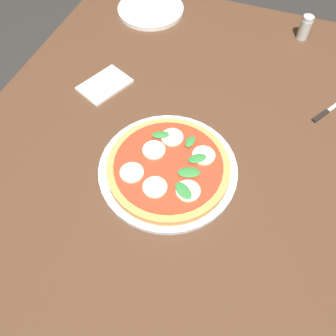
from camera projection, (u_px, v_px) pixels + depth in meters
ground_plane at (171, 250)px, 1.43m from camera, size 6.00×6.00×0.00m
dining_table at (173, 166)px, 0.90m from camera, size 1.26×0.98×0.74m
serving_tray at (168, 169)px, 0.77m from camera, size 0.31×0.31×0.01m
pizza at (168, 167)px, 0.75m from camera, size 0.27×0.27×0.03m
plate_white at (151, 10)px, 1.10m from camera, size 0.21×0.21×0.01m
napkin at (105, 85)px, 0.92m from camera, size 0.16×0.14×0.01m
knife at (328, 111)px, 0.87m from camera, size 0.14×0.09×0.01m
pepper_shaker at (305, 28)px, 1.01m from camera, size 0.03×0.03×0.07m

